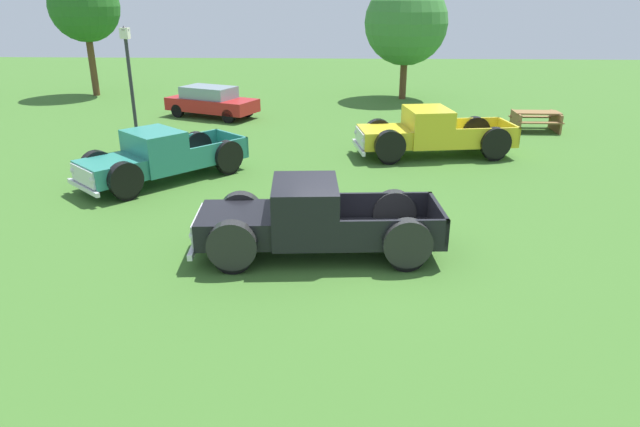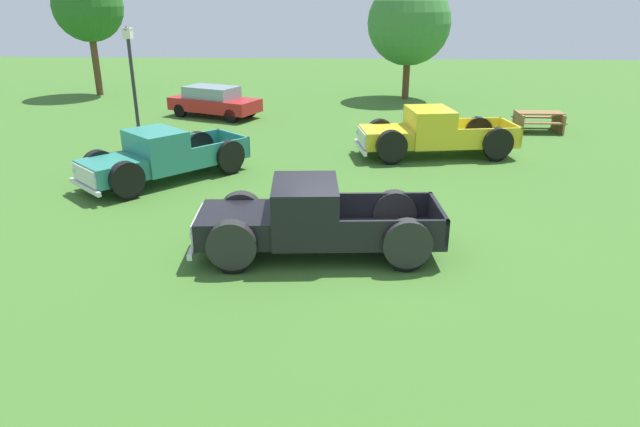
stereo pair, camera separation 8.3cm
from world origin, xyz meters
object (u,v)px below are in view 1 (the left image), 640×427
at_px(pickup_truck_behind_right, 425,133).
at_px(oak_tree_east, 84,7).
at_px(picnic_table, 536,119).
at_px(oak_tree_west, 406,23).
at_px(lamp_post_near, 131,86).
at_px(pickup_truck_behind_left, 154,158).
at_px(pickup_truck_foreground, 302,220).
at_px(sedan_distant_a, 211,101).

bearing_deg(pickup_truck_behind_right, oak_tree_east, 144.02).
relative_size(picnic_table, oak_tree_west, 0.30).
height_order(lamp_post_near, oak_tree_west, oak_tree_west).
height_order(pickup_truck_behind_left, lamp_post_near, lamp_post_near).
relative_size(pickup_truck_behind_left, pickup_truck_behind_right, 0.88).
bearing_deg(picnic_table, pickup_truck_foreground, -125.57).
xyz_separation_m(pickup_truck_foreground, sedan_distant_a, (-5.14, 14.29, -0.04)).
bearing_deg(pickup_truck_behind_right, picnic_table, 38.92).
distance_m(picnic_table, oak_tree_east, 23.28).
bearing_deg(lamp_post_near, pickup_truck_foreground, -52.77).
height_order(pickup_truck_behind_right, lamp_post_near, lamp_post_near).
bearing_deg(pickup_truck_behind_right, lamp_post_near, 176.47).
relative_size(pickup_truck_behind_right, oak_tree_west, 0.93).
bearing_deg(pickup_truck_behind_left, sedan_distant_a, 92.83).
bearing_deg(pickup_truck_foreground, lamp_post_near, 127.23).
bearing_deg(lamp_post_near, oak_tree_west, 46.02).
relative_size(pickup_truck_foreground, pickup_truck_behind_left, 1.08).
xyz_separation_m(pickup_truck_behind_left, sedan_distant_a, (-0.47, 9.60, -0.01)).
bearing_deg(sedan_distant_a, pickup_truck_behind_right, -35.63).
height_order(pickup_truck_behind_right, oak_tree_west, oak_tree_west).
bearing_deg(oak_tree_west, lamp_post_near, -133.98).
relative_size(pickup_truck_behind_left, picnic_table, 2.69).
distance_m(pickup_truck_foreground, lamp_post_near, 10.96).
bearing_deg(picnic_table, pickup_truck_behind_left, -150.93).
bearing_deg(pickup_truck_behind_right, pickup_truck_foreground, -114.23).
height_order(pickup_truck_behind_left, sedan_distant_a, pickup_truck_behind_left).
relative_size(pickup_truck_foreground, picnic_table, 2.91).
xyz_separation_m(pickup_truck_behind_right, oak_tree_east, (-16.48, 11.96, 3.83)).
relative_size(pickup_truck_foreground, oak_tree_east, 0.82).
height_order(pickup_truck_behind_left, picnic_table, pickup_truck_behind_left).
height_order(sedan_distant_a, lamp_post_near, lamp_post_near).
height_order(sedan_distant_a, oak_tree_west, oak_tree_west).
xyz_separation_m(pickup_truck_foreground, pickup_truck_behind_right, (3.61, 8.02, 0.02)).
height_order(pickup_truck_foreground, sedan_distant_a, pickup_truck_foreground).
bearing_deg(picnic_table, pickup_truck_behind_right, -141.08).
bearing_deg(sedan_distant_a, oak_tree_east, 143.63).
height_order(sedan_distant_a, oak_tree_east, oak_tree_east).
bearing_deg(pickup_truck_foreground, oak_tree_east, 122.77).
bearing_deg(picnic_table, oak_tree_east, 159.84).
relative_size(pickup_truck_foreground, pickup_truck_behind_right, 0.95).
xyz_separation_m(pickup_truck_foreground, oak_tree_east, (-12.87, 19.99, 3.86)).
distance_m(pickup_truck_behind_left, oak_tree_east, 17.79).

